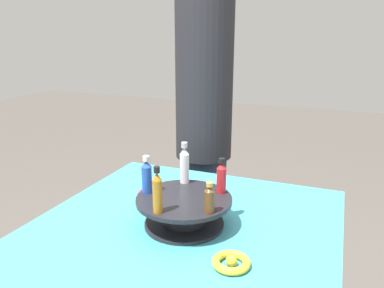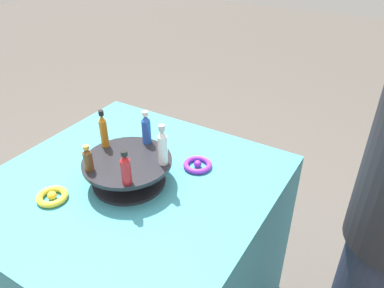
% 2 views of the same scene
% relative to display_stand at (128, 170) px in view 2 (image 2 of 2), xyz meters
% --- Properties ---
extents(party_table, '(0.88, 0.88, 0.72)m').
position_rel_display_stand_xyz_m(party_table, '(0.00, 0.00, -0.41)').
color(party_table, teal).
rests_on(party_table, ground_plane).
extents(display_stand, '(0.28, 0.28, 0.09)m').
position_rel_display_stand_xyz_m(display_stand, '(0.00, 0.00, 0.00)').
color(display_stand, black).
rests_on(display_stand, party_table).
extents(bottle_amber, '(0.03, 0.03, 0.13)m').
position_rel_display_stand_xyz_m(bottle_amber, '(0.03, 0.11, 0.10)').
color(bottle_amber, '#AD6B19').
rests_on(bottle_amber, display_stand).
extents(bottle_brown, '(0.03, 0.03, 0.09)m').
position_rel_display_stand_xyz_m(bottle_brown, '(-0.10, 0.06, 0.08)').
color(bottle_brown, brown).
rests_on(bottle_brown, display_stand).
extents(bottle_red, '(0.03, 0.03, 0.11)m').
position_rel_display_stand_xyz_m(bottle_red, '(-0.09, -0.08, 0.09)').
color(bottle_red, '#B21E23').
rests_on(bottle_red, display_stand).
extents(bottle_clear, '(0.03, 0.03, 0.13)m').
position_rel_display_stand_xyz_m(bottle_clear, '(0.04, -0.11, 0.10)').
color(bottle_clear, silver).
rests_on(bottle_clear, display_stand).
extents(bottle_blue, '(0.03, 0.03, 0.12)m').
position_rel_display_stand_xyz_m(bottle_blue, '(0.12, 0.01, 0.09)').
color(bottle_blue, '#234CAD').
rests_on(bottle_blue, display_stand).
extents(ribbon_bow_purple, '(0.10, 0.10, 0.03)m').
position_rel_display_stand_xyz_m(ribbon_bow_purple, '(0.19, -0.15, -0.04)').
color(ribbon_bow_purple, purple).
rests_on(ribbon_bow_purple, party_table).
extents(ribbon_bow_gold, '(0.09, 0.09, 0.03)m').
position_rel_display_stand_xyz_m(ribbon_bow_gold, '(-0.19, 0.15, -0.04)').
color(ribbon_bow_gold, gold).
rests_on(ribbon_bow_gold, party_table).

